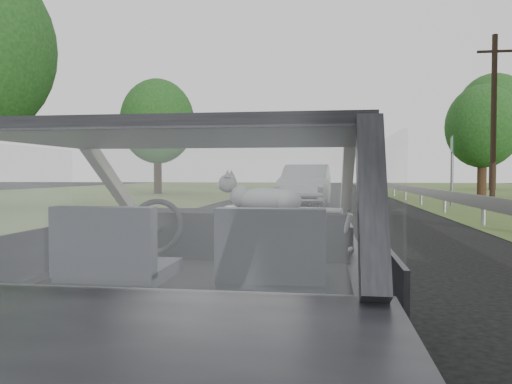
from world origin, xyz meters
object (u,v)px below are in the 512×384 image
(other_car, at_px, (306,185))
(highway_sign, at_px, (452,171))
(subject_car, at_px, (206,269))
(cat, at_px, (267,198))
(utility_pole, at_px, (494,119))

(other_car, xyz_separation_m, highway_sign, (5.57, -0.21, 0.53))
(other_car, relative_size, highway_sign, 1.84)
(subject_car, xyz_separation_m, other_car, (-0.15, 17.52, 0.09))
(cat, height_order, other_car, other_car)
(cat, height_order, utility_pole, utility_pole)
(subject_car, height_order, highway_sign, highway_sign)
(utility_pole, bearing_deg, cat, -111.01)
(cat, distance_m, other_car, 16.95)
(cat, bearing_deg, highway_sign, 84.58)
(highway_sign, bearing_deg, other_car, -172.74)
(highway_sign, relative_size, utility_pole, 0.37)
(cat, bearing_deg, utility_pole, 80.69)
(cat, bearing_deg, other_car, 103.12)
(highway_sign, xyz_separation_m, utility_pole, (2.40, 2.93, 2.28))
(other_car, bearing_deg, highway_sign, 1.29)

